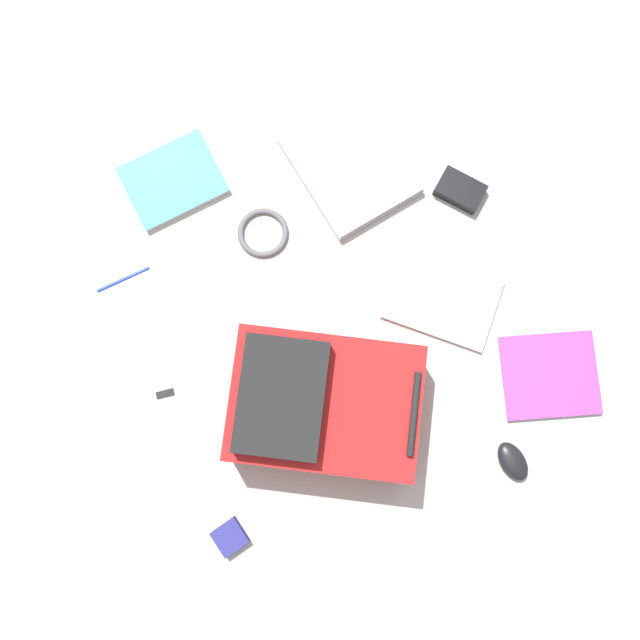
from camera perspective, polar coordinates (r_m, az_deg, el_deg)
The scene contains 12 objects.
ground_plane at distance 1.76m, azimuth 1.32°, elevation 0.06°, with size 3.73×3.73×0.00m, color gray.
backpack at distance 1.64m, azimuth 0.11°, elevation -7.07°, with size 0.47×0.54×0.23m.
laptop at distance 1.85m, azimuth 2.56°, elevation 13.01°, with size 0.38×0.34×0.03m.
book_manual at distance 1.79m, azimuth 10.32°, elevation 1.78°, with size 0.33×0.34×0.01m.
book_comic at distance 1.88m, azimuth -12.35°, elevation 11.49°, with size 0.24×0.28×0.02m.
book_blue at distance 1.83m, azimuth 18.88°, elevation -4.45°, with size 0.26×0.28×0.02m.
computer_mouse at distance 1.79m, azimuth 16.04°, elevation -11.45°, with size 0.06×0.10×0.03m, color black.
cable_coil at distance 1.80m, azimuth -4.85°, elevation 7.37°, with size 0.13×0.13×0.02m, color #4C4C51.
power_brick at distance 1.86m, azimuth 11.80°, elevation 10.72°, with size 0.08×0.12×0.03m, color black.
pen_black at distance 1.84m, azimuth -16.37°, elevation 3.35°, with size 0.01×0.01×0.15m, color #1933B2.
earbud_pouch at distance 1.76m, azimuth -7.64°, elevation -17.78°, with size 0.07×0.07×0.03m, color navy.
usb_stick at distance 1.78m, azimuth -13.02°, elevation -6.10°, with size 0.02×0.05×0.01m, color black.
Camera 1 is at (-0.24, 0.11, 1.74)m, focal length 37.73 mm.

